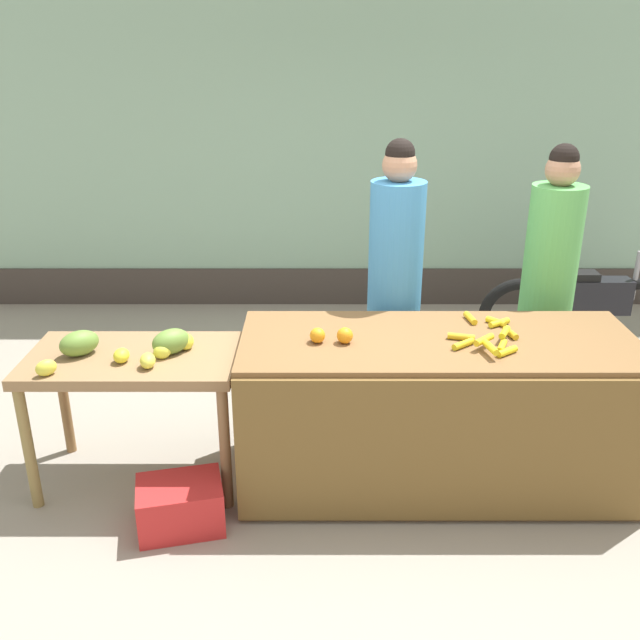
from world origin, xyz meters
TOP-DOWN VIEW (x-y plane):
  - ground_plane at (0.00, 0.00)m, footprint 24.00×24.00m
  - market_wall_back at (0.00, 3.03)m, footprint 7.33×0.23m
  - fruit_stall_counter at (0.35, -0.01)m, footprint 2.18×0.87m
  - side_table_wooden at (-1.35, 0.00)m, footprint 1.16×0.66m
  - banana_bunch_pile at (0.61, -0.02)m, footprint 0.40×0.62m
  - orange_pile at (-0.26, -0.05)m, footprint 0.23×0.10m
  - mango_papaya_pile at (-1.34, -0.02)m, footprint 0.78×0.46m
  - vendor_woman_blue_shirt at (0.17, 0.67)m, footprint 0.34×0.34m
  - vendor_woman_green_shirt at (1.17, 0.75)m, footprint 0.34×0.34m
  - parked_motorcycle at (1.78, 1.75)m, footprint 1.60×0.18m
  - produce_crate at (-1.04, -0.45)m, footprint 0.50×0.41m
  - produce_sack at (-0.52, 0.79)m, footprint 0.47×0.45m

SIDE VIEW (x-z plane):
  - ground_plane at x=0.00m, z-range 0.00..0.00m
  - produce_crate at x=-1.04m, z-range 0.00..0.26m
  - produce_sack at x=-0.52m, z-range 0.00..0.55m
  - parked_motorcycle at x=1.78m, z-range -0.04..0.84m
  - fruit_stall_counter at x=0.35m, z-range 0.00..0.89m
  - side_table_wooden at x=-1.35m, z-range 0.29..1.09m
  - mango_papaya_pile at x=-1.34m, z-range 0.79..0.93m
  - banana_bunch_pile at x=0.61m, z-range 0.88..0.95m
  - vendor_woman_green_shirt at x=1.17m, z-range 0.01..1.85m
  - orange_pile at x=-0.26m, z-range 0.89..0.98m
  - vendor_woman_blue_shirt at x=0.17m, z-range 0.01..1.89m
  - market_wall_back at x=0.00m, z-range -0.03..3.27m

